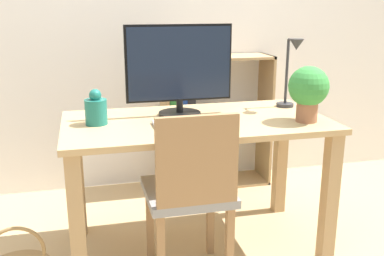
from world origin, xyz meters
The scene contains 10 objects.
ground_plane centered at (0.00, 0.00, 0.00)m, with size 10.00×10.00×0.00m, color tan.
wall_back centered at (0.00, 1.01, 1.30)m, with size 8.00×0.05×2.60m.
desk centered at (0.00, 0.00, 0.60)m, with size 1.36×0.71×0.73m.
monitor centered at (-0.06, 0.12, 0.98)m, with size 0.57×0.23×0.48m.
keyboard centered at (-0.06, -0.08, 0.74)m, with size 0.36×0.14×0.02m.
vase centered at (-0.51, 0.03, 0.80)m, with size 0.11×0.11×0.18m.
desk_lamp centered at (0.57, 0.11, 0.97)m, with size 0.10×0.19×0.40m.
potted_plant centered at (0.53, -0.17, 0.89)m, with size 0.20×0.20×0.28m.
chair centered at (-0.11, -0.31, 0.48)m, with size 0.40×0.40×0.86m.
bookshelf centered at (0.21, 0.84, 0.45)m, with size 0.78×0.28×0.95m.
Camera 1 is at (-0.56, -2.18, 1.32)m, focal length 42.00 mm.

